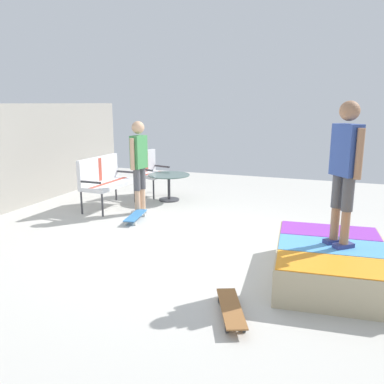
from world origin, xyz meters
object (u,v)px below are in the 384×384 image
Objects in this scene: skate_ramp at (333,263)px; skateboard_by_bench at (136,216)px; person_skater at (345,164)px; patio_bench at (104,177)px; patio_table at (169,182)px; patio_chair_near_house at (149,169)px; skateboard_spare at (231,308)px; person_watching at (139,160)px.

skateboard_by_bench is at bearing 67.91° from skate_ramp.
skateboard_by_bench is (1.34, 3.41, -1.31)m from person_skater.
patio_bench is at bearing 59.14° from skateboard_by_bench.
patio_chair_near_house is at bearing 62.66° from patio_table.
skateboard_by_bench is at bearing 68.53° from person_skater.
patio_chair_near_house is at bearing 50.83° from skate_ramp.
patio_chair_near_house is at bearing 34.43° from skateboard_spare.
skateboard_spare is (-2.60, -2.44, 0.00)m from skateboard_by_bench.
person_skater is at bearing -130.41° from patio_table.
patio_chair_near_house reaches higher than patio_table.
patio_bench is 1.25× the size of patio_chair_near_house.
skateboard_spare is at bearing -149.43° from patio_table.
patio_table is 1.28m from person_watching.
person_skater is (0.03, -0.04, 1.18)m from skate_ramp.
patio_chair_near_house is at bearing 18.70° from skateboard_by_bench.
skate_ramp is 4.51m from patio_table.
patio_chair_near_house is 1.24× the size of skateboard_by_bench.
person_watching is 1.06m from skateboard_by_bench.
person_watching is (1.84, 3.52, 0.81)m from skate_ramp.
patio_bench is at bearing 47.15° from skateboard_spare.
skate_ramp is 1.18m from person_skater.
skateboard_spare is (-3.20, -3.45, -0.53)m from patio_bench.
skateboard_spare is at bearing -136.78° from skateboard_by_bench.
patio_bench is 1.40m from patio_table.
skateboard_spare is (-1.26, 0.97, -1.31)m from person_skater.
person_watching is at bearing -160.87° from patio_chair_near_house.
person_watching is 2.12× the size of skateboard_by_bench.
patio_table is 0.52× the size of person_watching.
skateboard_spare is (-4.18, -2.47, -0.32)m from patio_table.
person_watching is (-1.44, -0.50, 0.41)m from patio_chair_near_house.
person_watching is (-1.12, 0.12, 0.62)m from patio_table.
patio_bench is 1.56× the size of skateboard_spare.
skateboard_by_bench is 3.57m from skateboard_spare.
person_watching is at bearing 174.04° from patio_table.
patio_bench is 1.35m from patio_chair_near_house.
skate_ramp is 4.82m from patio_bench.
patio_table is at bearing -5.96° from person_watching.
person_skater is (-1.94, -4.42, 0.78)m from patio_bench.
skate_ramp reaches higher than skateboard_by_bench.
patio_chair_near_house is 1.13× the size of patio_table.
patio_chair_near_house is 2.08m from skateboard_by_bench.
person_skater reaches higher than skateboard_spare.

